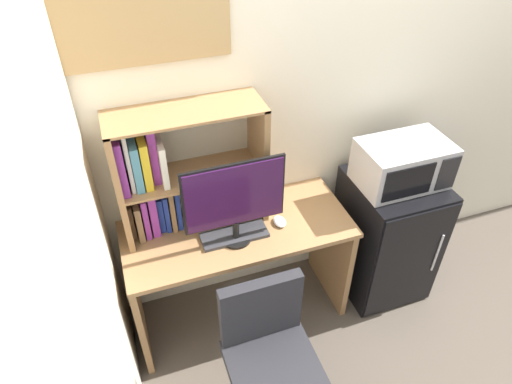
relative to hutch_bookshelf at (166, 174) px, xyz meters
name	(u,v)px	position (x,y,z in m)	size (l,w,h in m)	color
wall_back	(426,81)	(1.64, 0.15, 0.20)	(6.40, 0.04, 2.60)	silver
desk	(238,256)	(0.33, -0.15, -0.58)	(1.28, 0.56, 0.76)	#997047
hutch_bookshelf	(166,174)	(0.00, 0.00, 0.00)	(0.78, 0.28, 0.70)	#997047
monitor	(235,198)	(0.30, -0.23, -0.06)	(0.54, 0.16, 0.50)	black
keyboard	(234,235)	(0.29, -0.21, -0.34)	(0.37, 0.14, 0.02)	#333338
computer_mouse	(280,221)	(0.57, -0.20, -0.33)	(0.07, 0.10, 0.03)	silver
mini_fridge	(386,235)	(1.32, -0.20, -0.67)	(0.52, 0.56, 0.86)	black
microwave	(403,164)	(1.32, -0.20, -0.11)	(0.51, 0.33, 0.26)	#ADADB2
desk_chair	(270,367)	(0.29, -0.80, -0.72)	(0.50, 0.50, 0.87)	black
wall_corkboard	(144,14)	(0.02, 0.11, 0.77)	(0.77, 0.02, 0.45)	tan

